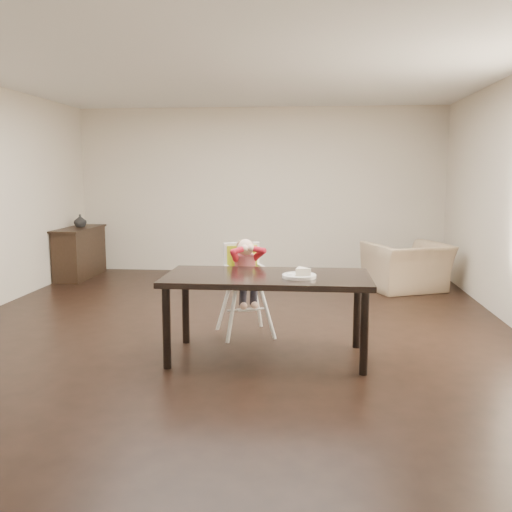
# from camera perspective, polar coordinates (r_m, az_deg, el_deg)

# --- Properties ---
(ground) EXTENTS (7.00, 7.00, 0.00)m
(ground) POSITION_cam_1_polar(r_m,az_deg,el_deg) (6.19, -2.56, -7.07)
(ground) COLOR black
(ground) RESTS_ON ground
(room_walls) EXTENTS (6.02, 7.02, 2.71)m
(room_walls) POSITION_cam_1_polar(r_m,az_deg,el_deg) (5.97, -2.68, 10.36)
(room_walls) COLOR beige
(room_walls) RESTS_ON ground
(dining_table) EXTENTS (1.80, 0.90, 0.75)m
(dining_table) POSITION_cam_1_polar(r_m,az_deg,el_deg) (5.03, 1.14, -2.81)
(dining_table) COLOR black
(dining_table) RESTS_ON ground
(high_chair) EXTENTS (0.53, 0.53, 0.98)m
(high_chair) POSITION_cam_1_polar(r_m,az_deg,el_deg) (5.77, -1.16, -1.13)
(high_chair) COLOR white
(high_chair) RESTS_ON ground
(plate) EXTENTS (0.33, 0.33, 0.08)m
(plate) POSITION_cam_1_polar(r_m,az_deg,el_deg) (4.90, 4.43, -1.83)
(plate) COLOR white
(plate) RESTS_ON dining_table
(armchair) EXTENTS (1.21, 1.01, 0.90)m
(armchair) POSITION_cam_1_polar(r_m,az_deg,el_deg) (8.25, 14.88, -0.29)
(armchair) COLOR tan
(armchair) RESTS_ON ground
(sideboard) EXTENTS (0.44, 1.26, 0.79)m
(sideboard) POSITION_cam_1_polar(r_m,az_deg,el_deg) (9.42, -17.20, 0.35)
(sideboard) COLOR black
(sideboard) RESTS_ON ground
(vase) EXTENTS (0.22, 0.23, 0.20)m
(vase) POSITION_cam_1_polar(r_m,az_deg,el_deg) (9.43, -17.17, 3.36)
(vase) COLOR #99999E
(vase) RESTS_ON sideboard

